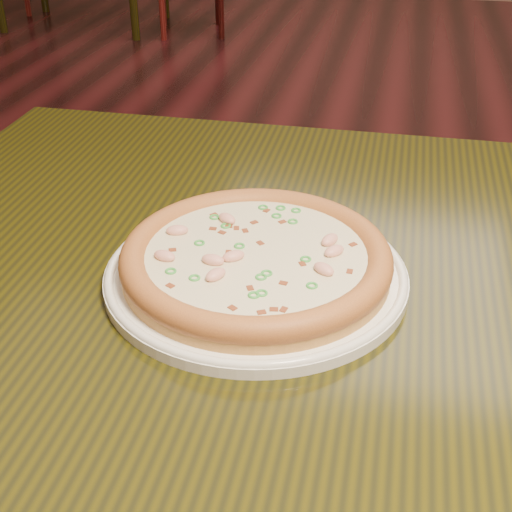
# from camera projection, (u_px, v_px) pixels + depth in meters

# --- Properties ---
(ground) EXTENTS (9.00, 9.00, 0.00)m
(ground) POSITION_uv_depth(u_px,v_px,m) (310.00, 366.00, 1.79)
(ground) COLOR black
(hero_table) EXTENTS (1.20, 0.80, 0.75)m
(hero_table) POSITION_uv_depth(u_px,v_px,m) (365.00, 339.00, 0.83)
(hero_table) COLOR black
(hero_table) RESTS_ON ground
(plate) EXTENTS (0.32, 0.32, 0.02)m
(plate) POSITION_uv_depth(u_px,v_px,m) (256.00, 273.00, 0.75)
(plate) COLOR white
(plate) RESTS_ON hero_table
(pizza) EXTENTS (0.28, 0.28, 0.03)m
(pizza) POSITION_uv_depth(u_px,v_px,m) (256.00, 258.00, 0.74)
(pizza) COLOR tan
(pizza) RESTS_ON plate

